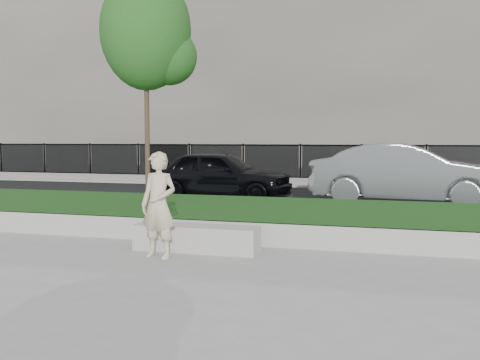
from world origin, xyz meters
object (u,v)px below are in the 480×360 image
(book, at_px, (155,222))
(car_silver, at_px, (406,174))
(stone_bench, at_px, (196,238))
(car_dark, at_px, (220,175))
(man, at_px, (159,205))
(young_tree, at_px, (150,36))

(book, bearing_deg, car_silver, 23.56)
(stone_bench, distance_m, book, 0.77)
(book, height_order, car_dark, car_dark)
(stone_bench, xyz_separation_m, man, (-0.38, -0.60, 0.60))
(man, height_order, young_tree, young_tree)
(stone_bench, xyz_separation_m, young_tree, (-2.04, 2.66, 3.81))
(book, bearing_deg, young_tree, 80.46)
(car_silver, bearing_deg, car_dark, 94.35)
(car_dark, bearing_deg, car_silver, -84.11)
(man, relative_size, car_dark, 0.38)
(book, height_order, young_tree, young_tree)
(man, distance_m, book, 0.81)
(book, relative_size, car_silver, 0.05)
(stone_bench, bearing_deg, man, -122.63)
(stone_bench, height_order, book, book)
(car_dark, xyz_separation_m, car_silver, (5.19, 0.20, 0.11))
(book, bearing_deg, man, -95.96)
(car_silver, bearing_deg, man, 155.71)
(book, distance_m, young_tree, 4.64)
(young_tree, xyz_separation_m, car_dark, (0.24, 4.12, -3.26))
(stone_bench, distance_m, man, 0.93)
(stone_bench, distance_m, car_silver, 7.79)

